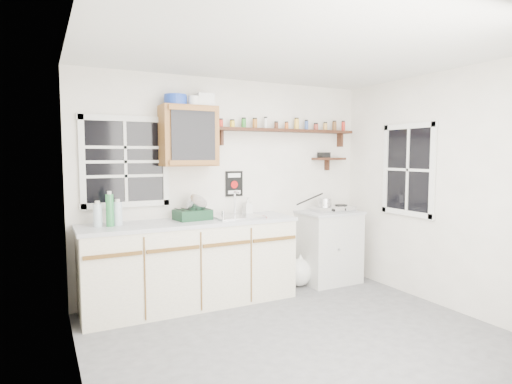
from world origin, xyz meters
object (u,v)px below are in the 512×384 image
main_cabinet (192,263)px  upper_cabinet (189,136)px  dish_rack (194,212)px  right_cabinet (329,246)px  hotplate (333,208)px  spice_shelf (286,130)px

main_cabinet → upper_cabinet: 1.37m
main_cabinet → dish_rack: size_ratio=5.84×
right_cabinet → upper_cabinet: upper_cabinet is taller
upper_cabinet → hotplate: 2.05m
main_cabinet → hotplate: (1.88, 0.01, 0.48)m
spice_shelf → upper_cabinet: bearing=-176.9°
main_cabinet → right_cabinet: (1.83, 0.03, -0.01)m
upper_cabinet → dish_rack: (0.02, -0.08, -0.82)m
main_cabinet → dish_rack: bearing=50.5°
dish_rack → spice_shelf: bearing=0.1°
main_cabinet → right_cabinet: main_cabinet is taller
main_cabinet → spice_shelf: (1.31, 0.21, 1.47)m
main_cabinet → hotplate: bearing=0.2°
right_cabinet → spice_shelf: bearing=160.3°
upper_cabinet → right_cabinet: bearing=-3.8°
main_cabinet → right_cabinet: bearing=0.8°
upper_cabinet → hotplate: (1.84, -0.14, -0.88)m
main_cabinet → right_cabinet: size_ratio=2.54×
spice_shelf → right_cabinet: bearing=-19.7°
dish_rack → upper_cabinet: bearing=95.9°
main_cabinet → hotplate: hotplate is taller
right_cabinet → spice_shelf: spice_shelf is taller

